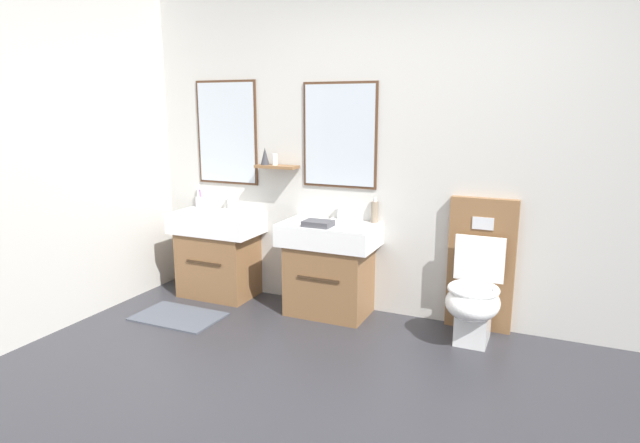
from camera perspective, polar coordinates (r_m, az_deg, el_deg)
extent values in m
cube|color=#2D2D33|center=(3.00, -0.20, -22.20)|extent=(6.05, 4.89, 0.10)
cube|color=beige|center=(4.18, 9.99, 7.84)|extent=(4.85, 0.12, 2.69)
cube|color=#4C301E|center=(4.79, -9.90, 9.30)|extent=(0.60, 0.02, 0.89)
cube|color=silver|center=(4.79, -9.96, 9.29)|extent=(0.56, 0.01, 0.85)
cube|color=#4C301E|center=(4.29, 2.11, 9.16)|extent=(0.63, 0.02, 0.83)
cube|color=silver|center=(4.29, 2.06, 9.15)|extent=(0.59, 0.01, 0.79)
cube|color=brown|center=(4.48, -4.62, 5.85)|extent=(0.36, 0.14, 0.02)
cone|color=#333338|center=(4.52, -5.89, 6.94)|extent=(0.07, 0.07, 0.14)
cylinder|color=white|center=(4.47, -4.85, 6.61)|extent=(0.05, 0.05, 0.10)
cube|color=#474C56|center=(4.47, -14.87, -9.76)|extent=(0.68, 0.44, 0.01)
cube|color=brown|center=(4.83, -10.68, -4.43)|extent=(0.64, 0.44, 0.57)
cube|color=#3B2919|center=(4.63, -12.30, -4.33)|extent=(0.35, 0.01, 0.02)
cube|color=white|center=(4.73, -10.85, -0.10)|extent=(0.77, 0.48, 0.18)
cube|color=silver|center=(4.70, -11.10, 0.70)|extent=(0.47, 0.26, 0.03)
cylinder|color=silver|center=(4.86, -9.66, 1.97)|extent=(0.03, 0.03, 0.11)
cylinder|color=silver|center=(4.81, -10.04, 2.43)|extent=(0.02, 0.11, 0.02)
cube|color=brown|center=(4.33, 1.03, -6.15)|extent=(0.64, 0.44, 0.57)
cube|color=#3B2919|center=(4.11, -0.21, -6.15)|extent=(0.35, 0.01, 0.02)
cube|color=white|center=(4.23, 1.05, -1.35)|extent=(0.77, 0.48, 0.18)
cube|color=silver|center=(4.18, 0.90, -0.47)|extent=(0.47, 0.26, 0.03)
cylinder|color=silver|center=(4.37, 2.03, 1.00)|extent=(0.03, 0.03, 0.11)
cylinder|color=silver|center=(4.31, 1.76, 1.50)|extent=(0.02, 0.11, 0.02)
cube|color=brown|center=(4.15, 16.81, -4.37)|extent=(0.48, 0.10, 1.00)
cube|color=silver|center=(4.03, 16.98, -0.20)|extent=(0.15, 0.01, 0.09)
cube|color=white|center=(4.01, 16.01, -9.91)|extent=(0.22, 0.30, 0.34)
ellipsoid|color=white|center=(3.88, 15.96, -8.28)|extent=(0.37, 0.46, 0.24)
torus|color=white|center=(3.85, 16.04, -6.95)|extent=(0.35, 0.35, 0.04)
cube|color=white|center=(4.01, 16.63, -3.82)|extent=(0.35, 0.03, 0.33)
cylinder|color=silver|center=(5.01, -12.73, 2.06)|extent=(0.07, 0.07, 0.09)
cylinder|color=purple|center=(4.99, -12.62, 2.63)|extent=(0.02, 0.01, 0.16)
cube|color=white|center=(4.98, -12.72, 3.52)|extent=(0.01, 0.02, 0.03)
cylinder|color=white|center=(5.02, -12.77, 2.75)|extent=(0.02, 0.02, 0.17)
cube|color=white|center=(5.00, -12.81, 3.72)|extent=(0.01, 0.02, 0.03)
cylinder|color=white|center=(4.99, -12.92, 2.57)|extent=(0.03, 0.01, 0.15)
cube|color=white|center=(4.98, -12.86, 3.42)|extent=(0.02, 0.02, 0.03)
cylinder|color=gray|center=(4.24, 5.85, 1.00)|extent=(0.06, 0.06, 0.17)
cylinder|color=silver|center=(4.22, 5.88, 2.36)|extent=(0.02, 0.02, 0.04)
cube|color=#47474C|center=(4.10, -0.21, -0.21)|extent=(0.22, 0.16, 0.04)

